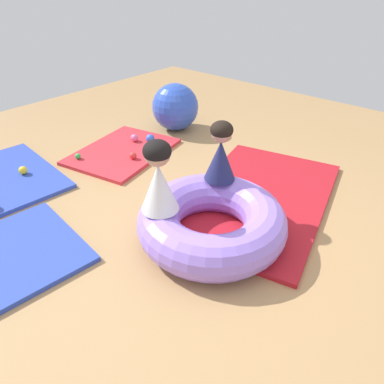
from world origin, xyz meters
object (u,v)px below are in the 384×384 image
child_in_navy (221,152)px  play_ball_teal (248,204)px  play_ball_blue (150,138)px  play_ball_green (78,156)px  inflatable_cushion (212,221)px  play_ball_yellow (23,170)px  exercise_ball_large (175,107)px  play_ball_pink (134,138)px  play_ball_red (133,156)px  child_in_white (159,177)px

child_in_navy → play_ball_teal: (0.17, -0.20, -0.50)m
play_ball_blue → play_ball_green: size_ratio=1.60×
inflatable_cushion → play_ball_yellow: inflatable_cushion is taller
play_ball_blue → exercise_ball_large: 0.62m
play_ball_pink → play_ball_red: (-0.31, -0.34, -0.00)m
child_in_navy → child_in_white: (-0.63, 0.06, 0.02)m
child_in_white → play_ball_blue: (1.15, 1.35, -0.50)m
child_in_navy → play_ball_red: bearing=158.8°
play_ball_blue → inflatable_cushion: bearing=-118.2°
exercise_ball_large → play_ball_pink: bearing=176.0°
inflatable_cushion → exercise_ball_large: (1.43, 1.72, 0.13)m
play_ball_yellow → play_ball_teal: bearing=-63.7°
child_in_white → play_ball_red: child_in_white is taller
child_in_navy → play_ball_green: 1.79m
play_ball_blue → play_ball_green: bearing=160.7°
play_ball_yellow → play_ball_pink: 1.28m
inflatable_cushion → play_ball_teal: size_ratio=18.05×
child_in_navy → play_ball_blue: (0.52, 1.41, -0.48)m
child_in_navy → play_ball_teal: size_ratio=7.83×
play_ball_yellow → play_ball_green: size_ratio=1.33×
play_ball_teal → play_ball_yellow: size_ratio=0.76×
child_in_white → exercise_ball_large: bearing=-27.6°
play_ball_teal → play_ball_blue: bearing=77.6°
child_in_white → play_ball_pink: bearing=-12.8°
inflatable_cushion → child_in_navy: size_ratio=2.30×
inflatable_cushion → exercise_ball_large: size_ratio=1.94×
play_ball_teal → exercise_ball_large: bearing=62.0°
inflatable_cushion → child_in_navy: 0.56m
play_ball_pink → exercise_ball_large: exercise_ball_large is taller
child_in_white → play_ball_teal: (0.80, -0.26, -0.52)m
play_ball_blue → play_ball_pink: play_ball_blue is taller
play_ball_teal → play_ball_red: size_ratio=0.82×
play_ball_teal → play_ball_pink: play_ball_pink is taller
play_ball_red → play_ball_teal: bearing=-87.6°
play_ball_pink → child_in_navy: bearing=-105.0°
child_in_navy → exercise_ball_large: bearing=128.4°
child_in_white → exercise_ball_large: 2.28m
play_ball_blue → play_ball_pink: 0.20m
child_in_white → play_ball_blue: child_in_white is taller
child_in_navy → play_ball_teal: child_in_navy is taller
play_ball_blue → play_ball_red: 0.45m
play_ball_teal → play_ball_yellow: (-1.00, 2.03, 0.01)m
child_in_navy → child_in_white: size_ratio=0.93×
play_ball_pink → play_ball_red: play_ball_pink is taller
inflatable_cushion → play_ball_yellow: 2.08m
play_ball_blue → child_in_navy: bearing=-110.4°
play_ball_yellow → child_in_navy: bearing=-65.4°
inflatable_cushion → child_in_white: (-0.29, 0.25, 0.42)m
play_ball_pink → play_ball_red: size_ratio=1.12×
child_in_white → play_ball_pink: 1.91m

